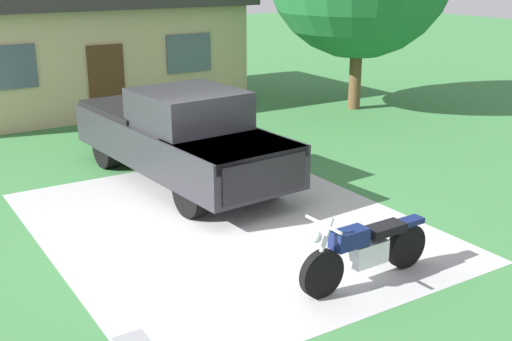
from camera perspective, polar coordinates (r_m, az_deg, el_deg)
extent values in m
plane|color=#39773F|center=(10.76, -2.71, -4.86)|extent=(80.00, 80.00, 0.00)
cube|color=#AAAAAA|center=(10.76, -2.71, -4.84)|extent=(5.72, 7.01, 0.01)
cylinder|color=black|center=(8.46, 5.89, -9.13)|extent=(0.66, 0.14, 0.66)
cylinder|color=black|center=(9.44, 13.24, -6.56)|extent=(0.66, 0.14, 0.66)
cube|color=silver|center=(8.91, 9.92, -7.22)|extent=(0.57, 0.27, 0.32)
cube|color=#141E51|center=(8.56, 8.31, -6.00)|extent=(0.53, 0.27, 0.24)
cube|color=black|center=(8.99, 11.42, -5.12)|extent=(0.61, 0.29, 0.12)
cube|color=#141E51|center=(9.29, 13.40, -4.48)|extent=(0.48, 0.21, 0.08)
cylinder|color=silver|center=(8.30, 5.97, -6.85)|extent=(0.33, 0.07, 0.77)
cylinder|color=silver|center=(8.17, 6.04, -4.81)|extent=(0.06, 0.70, 0.04)
sphere|color=silver|center=(8.15, 5.35, -5.91)|extent=(0.16, 0.16, 0.16)
cylinder|color=black|center=(11.89, 1.01, -0.43)|extent=(0.36, 0.86, 0.84)
cylinder|color=black|center=(11.02, -5.78, -2.03)|extent=(0.36, 0.86, 0.84)
cylinder|color=black|center=(14.70, -7.35, 3.03)|extent=(0.36, 0.86, 0.84)
cylinder|color=black|center=(14.01, -13.19, 1.95)|extent=(0.36, 0.86, 0.84)
cube|color=#28282D|center=(12.78, -6.85, 2.55)|extent=(2.41, 5.73, 0.80)
cube|color=#28282D|center=(11.19, -2.15, 2.03)|extent=(2.04, 2.04, 0.20)
cube|color=#28282D|center=(12.27, -6.04, 5.53)|extent=(1.94, 2.03, 0.70)
cube|color=#3F4C56|center=(11.62, -3.99, 4.39)|extent=(1.71, 0.29, 0.60)
cube|color=black|center=(14.05, -10.06, 4.86)|extent=(2.07, 2.54, 0.50)
cube|color=black|center=(10.56, 0.73, -0.65)|extent=(1.70, 0.23, 0.64)
cylinder|color=brown|center=(19.43, 8.86, 8.84)|extent=(0.36, 0.36, 2.33)
cube|color=tan|center=(20.39, -15.67, 9.78)|extent=(9.00, 5.00, 3.00)
cube|color=#4C2D19|center=(18.08, -13.14, 7.56)|extent=(1.00, 0.08, 2.10)
cube|color=#4C5966|center=(17.33, -21.23, 8.57)|extent=(1.40, 0.06, 1.10)
cube|color=#4C5966|center=(18.94, -5.99, 10.37)|extent=(1.40, 0.06, 1.10)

